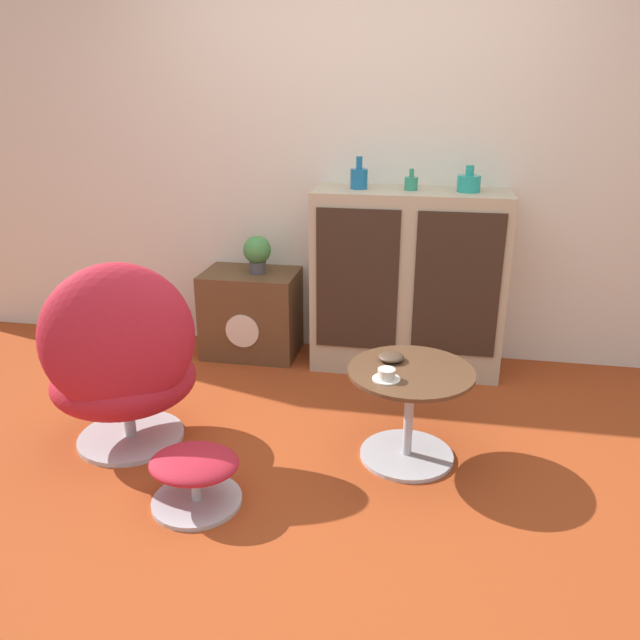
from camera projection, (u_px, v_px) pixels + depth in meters
name	position (u px, v px, depth m)	size (l,w,h in m)	color
ground_plane	(308.00, 480.00, 2.83)	(12.00, 12.00, 0.00)	#9E3D19
wall_back	(359.00, 152.00, 3.85)	(6.40, 0.06, 2.60)	silver
sideboard	(408.00, 282.00, 3.81)	(1.15, 0.45, 1.11)	tan
tv_console	(252.00, 313.00, 4.09)	(0.60, 0.43, 0.56)	brown
egg_chair	(122.00, 362.00, 2.94)	(0.91, 0.88, 0.97)	#B7B7BC
ottoman	(195.00, 472.00, 2.62)	(0.38, 0.38, 0.24)	#B7B7BC
coffee_table	(409.00, 406.00, 2.91)	(0.58, 0.58, 0.46)	#B7B7BC
vase_leftmost	(359.00, 178.00, 3.66)	(0.10, 0.10, 0.19)	#196699
vase_inner_left	(411.00, 183.00, 3.61)	(0.08, 0.08, 0.12)	#2D8E6B
vase_inner_right	(469.00, 183.00, 3.55)	(0.13, 0.13, 0.15)	teal
potted_plant	(257.00, 252.00, 3.94)	(0.18, 0.18, 0.24)	#4C4C51
teacup	(386.00, 375.00, 2.74)	(0.13, 0.13, 0.05)	silver
bowl	(391.00, 357.00, 2.93)	(0.12, 0.12, 0.04)	#4C3828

